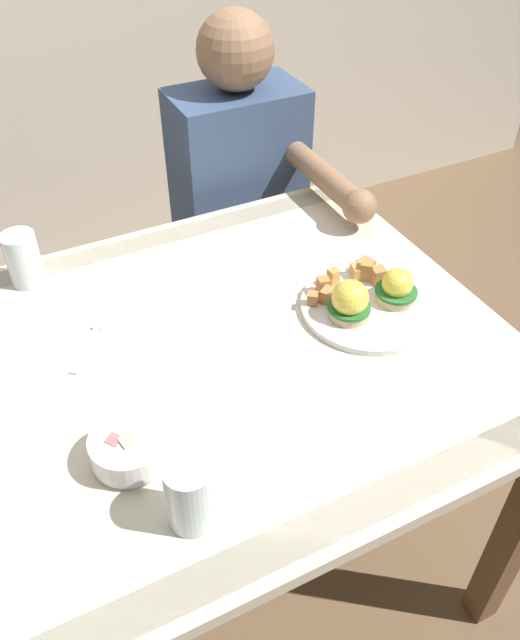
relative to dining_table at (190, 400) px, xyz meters
The scene contains 8 objects.
ground_plane 0.63m from the dining_table, ahead, with size 6.00×6.00×0.00m, color brown.
dining_table is the anchor object (origin of this frame).
eggs_benedict_plate 0.40m from the dining_table, ahead, with size 0.27×0.27×0.09m.
fruit_bowl 0.27m from the dining_table, 133.07° to the right, with size 0.12×0.12×0.06m.
fork 0.22m from the dining_table, 137.47° to the left, with size 0.11×0.14×0.00m.
water_glass_near 0.36m from the dining_table, 109.56° to the right, with size 0.07×0.07×0.12m.
water_glass_far 0.45m from the dining_table, 119.23° to the left, with size 0.07×0.07×0.12m.
diner_person 0.72m from the dining_table, 56.10° to the left, with size 0.34×0.54×1.14m.
Camera 1 is at (-0.25, -0.80, 1.56)m, focal length 35.86 mm.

